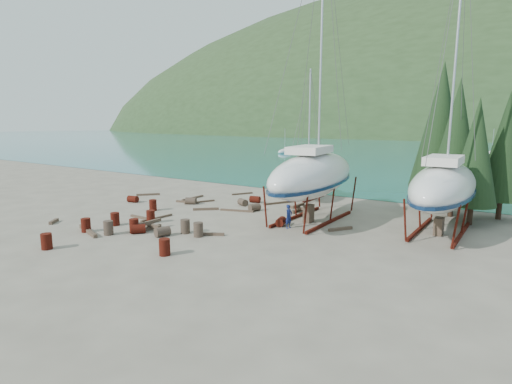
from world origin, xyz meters
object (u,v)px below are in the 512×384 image
Objects in this scene: large_sailboat_far at (444,185)px; worker at (289,216)px; large_sailboat_near at (314,174)px; small_sailboat_shore at (306,178)px.

worker is at bearing -154.18° from large_sailboat_far.
worker is at bearing -104.41° from large_sailboat_near.
worker is (3.97, -10.05, -1.12)m from small_sailboat_shore.
large_sailboat_near is 1.11× the size of large_sailboat_far.
large_sailboat_far is at bearing -55.65° from worker.
large_sailboat_near reaches higher than worker.
large_sailboat_far reaches higher than small_sailboat_shore.
small_sailboat_shore is (-4.32, 7.26, -1.41)m from large_sailboat_near.
small_sailboat_shore is 10.87m from worker.
large_sailboat_far is 13.70m from small_sailboat_shore.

